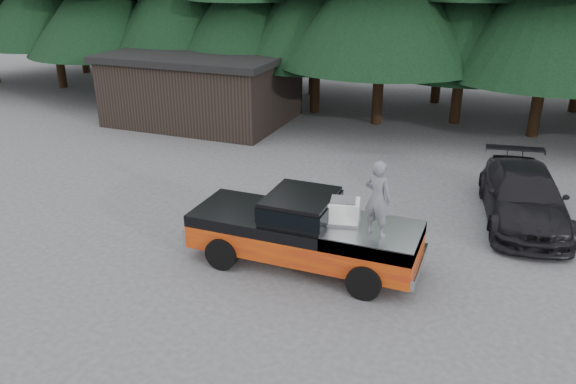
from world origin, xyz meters
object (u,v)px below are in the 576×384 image
at_px(man_on_bed, 378,198).
at_px(parked_car, 524,196).
at_px(utility_building, 203,86).
at_px(pickup_truck, 304,241).
at_px(air_compressor, 343,212).

relative_size(man_on_bed, parked_car, 0.34).
height_order(man_on_bed, utility_building, utility_building).
distance_m(man_on_bed, parked_car, 6.30).
relative_size(pickup_truck, man_on_bed, 3.27).
height_order(air_compressor, utility_building, utility_building).
bearing_deg(utility_building, parked_car, -24.43).
bearing_deg(man_on_bed, pickup_truck, 8.14).
bearing_deg(air_compressor, utility_building, 120.48).
xyz_separation_m(man_on_bed, utility_building, (-11.33, 11.80, -0.58)).
bearing_deg(parked_car, man_on_bed, -131.31).
height_order(parked_car, utility_building, utility_building).
distance_m(air_compressor, parked_car, 6.44).
height_order(pickup_truck, utility_building, utility_building).
distance_m(air_compressor, utility_building, 15.47).
xyz_separation_m(parked_car, utility_building, (-14.63, 6.64, 0.87)).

